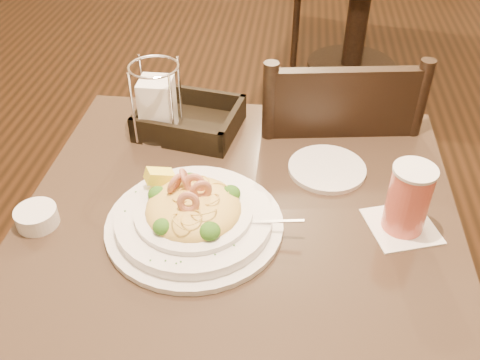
# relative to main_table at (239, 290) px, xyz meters

# --- Properties ---
(main_table) EXTENTS (0.90, 0.90, 0.73)m
(main_table) POSITION_rel_main_table_xyz_m (0.00, 0.00, 0.00)
(main_table) COLOR black
(main_table) RESTS_ON ground
(dining_chair_near) EXTENTS (0.48, 0.48, 0.93)m
(dining_chair_near) POSITION_rel_main_table_xyz_m (0.20, 0.46, -0.00)
(dining_chair_near) COLOR black
(dining_chair_near) RESTS_ON ground
(pasta_bowl) EXTENTS (0.39, 0.36, 0.11)m
(pasta_bowl) POSITION_rel_main_table_xyz_m (-0.09, -0.04, 0.26)
(pasta_bowl) COLOR white
(pasta_bowl) RESTS_ON main_table
(drink_glass) EXTENTS (0.16, 0.16, 0.15)m
(drink_glass) POSITION_rel_main_table_xyz_m (0.33, 0.01, 0.30)
(drink_glass) COLOR white
(drink_glass) RESTS_ON main_table
(bread_basket) EXTENTS (0.27, 0.23, 0.07)m
(bread_basket) POSITION_rel_main_table_xyz_m (-0.16, 0.31, 0.25)
(bread_basket) COLOR black
(bread_basket) RESTS_ON main_table
(napkin_caddy) EXTENTS (0.12, 0.12, 0.19)m
(napkin_caddy) POSITION_rel_main_table_xyz_m (-0.23, 0.28, 0.31)
(napkin_caddy) COLOR silver
(napkin_caddy) RESTS_ON main_table
(side_plate) EXTENTS (0.22, 0.22, 0.01)m
(side_plate) POSITION_rel_main_table_xyz_m (0.18, 0.18, 0.24)
(side_plate) COLOR white
(side_plate) RESTS_ON main_table
(butter_ramekin) EXTENTS (0.10, 0.10, 0.04)m
(butter_ramekin) POSITION_rel_main_table_xyz_m (-0.40, -0.07, 0.25)
(butter_ramekin) COLOR white
(butter_ramekin) RESTS_ON main_table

